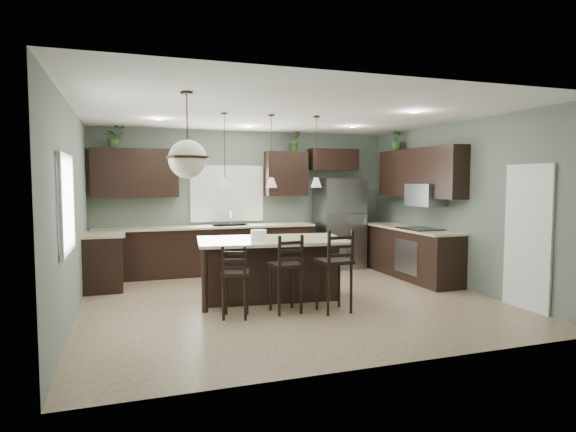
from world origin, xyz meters
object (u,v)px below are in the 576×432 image
(serving_dish, at_px, (259,235))
(bar_stool_right, at_px, (334,270))
(kitchen_island, at_px, (272,269))
(bar_stool_center, at_px, (286,273))
(refrigerator, at_px, (339,223))
(plant_back_left, at_px, (115,137))
(bar_stool_left, at_px, (235,281))

(serving_dish, relative_size, bar_stool_right, 0.21)
(kitchen_island, xyz_separation_m, bar_stool_right, (0.60, -0.98, 0.12))
(bar_stool_center, bearing_deg, kitchen_island, 83.05)
(refrigerator, height_order, serving_dish, refrigerator)
(refrigerator, bearing_deg, bar_stool_center, -126.53)
(bar_stool_right, bearing_deg, plant_back_left, 127.38)
(bar_stool_right, distance_m, plant_back_left, 4.84)
(bar_stool_left, bearing_deg, serving_dish, 75.22)
(serving_dish, bearing_deg, bar_stool_left, -122.99)
(bar_stool_left, xyz_separation_m, bar_stool_right, (1.35, -0.15, 0.09))
(bar_stool_left, bearing_deg, refrigerator, 63.94)
(plant_back_left, bearing_deg, refrigerator, -3.62)
(bar_stool_center, distance_m, plant_back_left, 4.38)
(serving_dish, bearing_deg, refrigerator, 42.06)
(plant_back_left, bearing_deg, bar_stool_center, -55.09)
(bar_stool_left, distance_m, bar_stool_right, 1.36)
(refrigerator, distance_m, kitchen_island, 3.01)
(bar_stool_center, height_order, bar_stool_right, bar_stool_right)
(serving_dish, bearing_deg, bar_stool_right, -51.47)
(refrigerator, relative_size, kitchen_island, 0.84)
(kitchen_island, relative_size, bar_stool_right, 1.91)
(bar_stool_center, bearing_deg, bar_stool_left, 178.75)
(bar_stool_center, distance_m, bar_stool_right, 0.66)
(refrigerator, xyz_separation_m, bar_stool_center, (-2.14, -2.90, -0.38))
(refrigerator, bearing_deg, plant_back_left, 176.38)
(bar_stool_center, bearing_deg, bar_stool_right, -20.10)
(refrigerator, relative_size, serving_dish, 7.71)
(refrigerator, xyz_separation_m, bar_stool_right, (-1.51, -3.08, -0.35))
(refrigerator, height_order, plant_back_left, plant_back_left)
(refrigerator, distance_m, bar_stool_center, 3.62)
(bar_stool_center, bearing_deg, refrigerator, 49.42)
(serving_dish, distance_m, bar_stool_right, 1.34)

